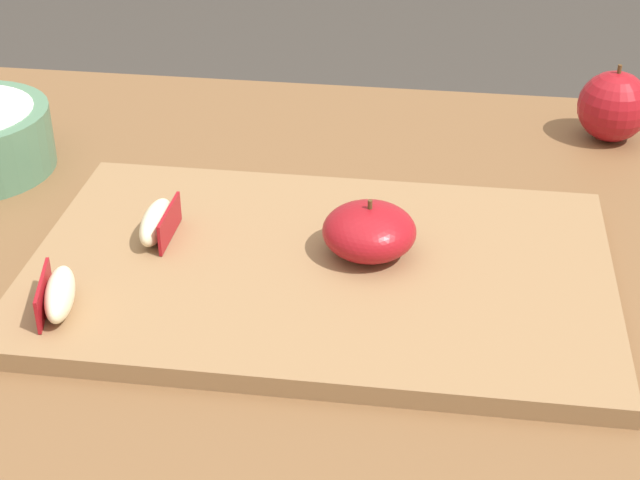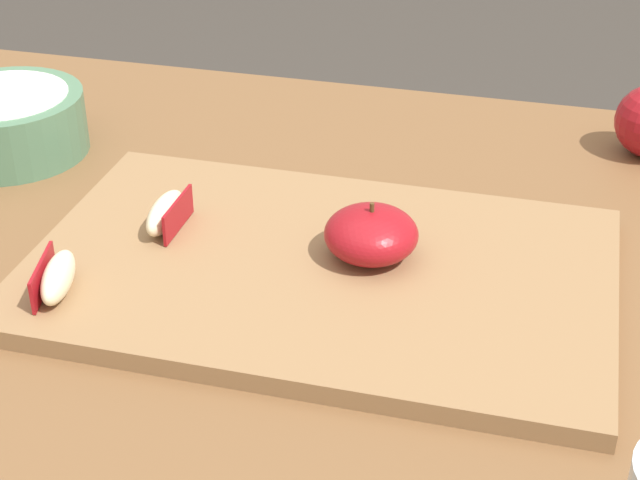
# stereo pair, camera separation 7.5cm
# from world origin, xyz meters

# --- Properties ---
(dining_table) EXTENTS (1.11, 0.79, 0.75)m
(dining_table) POSITION_xyz_m (0.00, 0.00, 0.63)
(dining_table) COLOR brown
(dining_table) RESTS_ON ground_plane
(cutting_board) EXTENTS (0.45, 0.29, 0.02)m
(cutting_board) POSITION_xyz_m (0.06, 0.00, 0.75)
(cutting_board) COLOR olive
(cutting_board) RESTS_ON dining_table
(apple_half_skin_up) EXTENTS (0.07, 0.07, 0.05)m
(apple_half_skin_up) POSITION_xyz_m (0.10, 0.02, 0.78)
(apple_half_skin_up) COLOR maroon
(apple_half_skin_up) RESTS_ON cutting_board
(apple_wedge_right) EXTENTS (0.02, 0.06, 0.03)m
(apple_wedge_right) POSITION_xyz_m (-0.07, 0.02, 0.78)
(apple_wedge_right) COLOR beige
(apple_wedge_right) RESTS_ON cutting_board
(apple_wedge_middle) EXTENTS (0.04, 0.06, 0.03)m
(apple_wedge_middle) POSITION_xyz_m (-0.11, -0.09, 0.78)
(apple_wedge_middle) COLOR beige
(apple_wedge_middle) RESTS_ON cutting_board
(whole_apple_red_delicious) EXTENTS (0.07, 0.07, 0.08)m
(whole_apple_red_delicious) POSITION_xyz_m (0.31, 0.29, 0.78)
(whole_apple_red_delicious) COLOR maroon
(whole_apple_red_delicious) RESTS_ON dining_table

